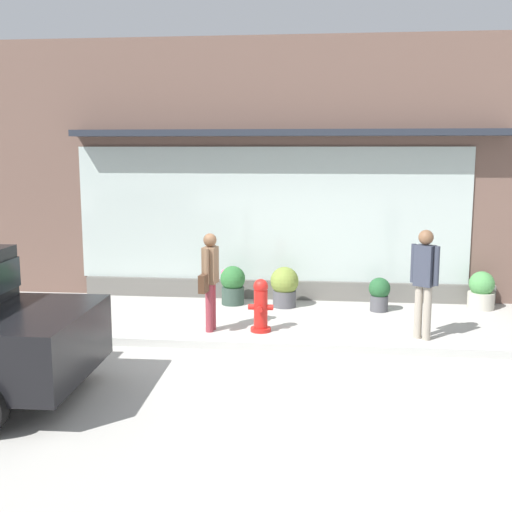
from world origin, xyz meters
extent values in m
plane|color=#B2AFA8|center=(0.00, 0.00, 0.00)|extent=(60.00, 60.00, 0.00)
cube|color=#B2B2AD|center=(0.00, -0.20, 0.06)|extent=(14.00, 0.24, 0.12)
cube|color=brown|center=(0.00, 3.20, 2.45)|extent=(14.00, 0.36, 4.90)
cube|color=#ADBCB7|center=(-0.28, 3.00, 1.63)|extent=(7.42, 0.03, 2.53)
cube|color=#232833|center=(0.00, 2.85, 3.14)|extent=(8.02, 0.56, 0.12)
cube|color=#605E59|center=(0.00, 2.98, 0.18)|extent=(7.82, 0.20, 0.36)
cylinder|color=red|center=(-0.23, 0.70, 0.03)|extent=(0.32, 0.32, 0.06)
cylinder|color=red|center=(-0.23, 0.70, 0.36)|extent=(0.22, 0.22, 0.60)
sphere|color=red|center=(-0.23, 0.70, 0.73)|extent=(0.23, 0.23, 0.23)
cylinder|color=red|center=(-0.38, 0.70, 0.39)|extent=(0.10, 0.09, 0.09)
cylinder|color=red|center=(-0.08, 0.70, 0.39)|extent=(0.10, 0.09, 0.09)
cylinder|color=red|center=(-0.23, 0.55, 0.39)|extent=(0.09, 0.10, 0.09)
cylinder|color=#8E333D|center=(-1.03, 0.58, 0.38)|extent=(0.12, 0.12, 0.77)
cylinder|color=#8E333D|center=(-1.01, 0.72, 0.38)|extent=(0.12, 0.12, 0.77)
cube|color=brown|center=(-1.02, 0.65, 1.06)|extent=(0.23, 0.29, 0.58)
sphere|color=brown|center=(-1.02, 0.65, 1.45)|extent=(0.21, 0.21, 0.21)
cylinder|color=brown|center=(-1.04, 0.47, 1.07)|extent=(0.08, 0.08, 0.55)
cylinder|color=brown|center=(-0.99, 0.83, 1.07)|extent=(0.08, 0.08, 0.55)
cube|color=#472D1E|center=(-1.08, 0.38, 0.82)|extent=(0.13, 0.25, 0.28)
cylinder|color=#9E9384|center=(2.19, 0.59, 0.41)|extent=(0.12, 0.12, 0.82)
cylinder|color=#9E9384|center=(2.31, 0.51, 0.41)|extent=(0.12, 0.12, 0.82)
cube|color=#333847|center=(2.25, 0.55, 1.13)|extent=(0.34, 0.32, 0.62)
sphere|color=brown|center=(2.25, 0.55, 1.56)|extent=(0.22, 0.22, 0.22)
cylinder|color=#333847|center=(2.09, 0.65, 1.15)|extent=(0.08, 0.08, 0.59)
cylinder|color=#333847|center=(2.40, 0.44, 1.15)|extent=(0.08, 0.08, 0.59)
cylinder|color=black|center=(-2.70, -1.46, 0.30)|extent=(0.61, 0.20, 0.61)
cylinder|color=#B7B2A3|center=(3.57, 2.57, 0.15)|extent=(0.47, 0.47, 0.30)
sphere|color=#4C934C|center=(3.57, 2.57, 0.46)|extent=(0.45, 0.45, 0.45)
sphere|color=orange|center=(3.52, 2.63, 0.58)|extent=(0.12, 0.12, 0.12)
sphere|color=#B266B7|center=(3.61, 2.71, 0.53)|extent=(0.10, 0.10, 0.10)
cylinder|color=#4C4C51|center=(1.73, 2.21, 0.14)|extent=(0.32, 0.32, 0.28)
sphere|color=#23562D|center=(1.73, 2.21, 0.41)|extent=(0.38, 0.38, 0.38)
sphere|color=orange|center=(1.63, 2.18, 0.49)|extent=(0.10, 0.10, 0.10)
sphere|color=#B266B7|center=(1.64, 2.15, 0.48)|extent=(0.09, 0.09, 0.09)
cylinder|color=#4C4C51|center=(0.04, 2.34, 0.15)|extent=(0.42, 0.42, 0.30)
sphere|color=olive|center=(0.04, 2.34, 0.48)|extent=(0.51, 0.51, 0.51)
sphere|color=orange|center=(0.01, 2.47, 0.55)|extent=(0.09, 0.09, 0.09)
sphere|color=#E5C64C|center=(0.06, 2.47, 0.55)|extent=(0.13, 0.13, 0.13)
cylinder|color=#33473D|center=(-0.93, 2.43, 0.16)|extent=(0.42, 0.42, 0.33)
sphere|color=#2D6B33|center=(-0.93, 2.43, 0.49)|extent=(0.46, 0.46, 0.46)
sphere|color=#E5C64C|center=(-1.03, 2.53, 0.60)|extent=(0.12, 0.12, 0.12)
sphere|color=#DB4C7A|center=(-1.08, 2.45, 0.59)|extent=(0.12, 0.12, 0.12)
sphere|color=#E5C64C|center=(-0.89, 2.52, 0.61)|extent=(0.12, 0.12, 0.12)
camera|label=1|loc=(0.78, -9.12, 2.85)|focal=45.21mm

